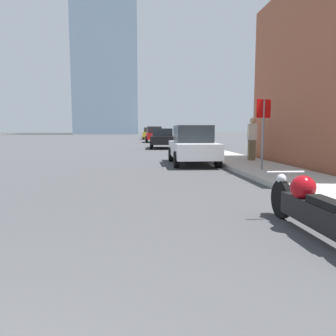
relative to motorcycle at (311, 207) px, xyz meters
The scene contains 10 objects.
sidewalk 36.70m from the motorcycle, 86.71° to the left, with size 2.24×240.00×0.15m.
distant_tower 107.98m from the motorcycle, 96.16° to the left, with size 19.07×19.07×57.65m.
motorcycle is the anchor object (origin of this frame).
parked_car_white 9.51m from the motorcycle, 90.08° to the left, with size 1.91×4.30×1.65m.
parked_car_black 21.45m from the motorcycle, 90.85° to the left, with size 2.14×4.55×1.55m.
parked_car_red 33.46m from the motorcycle, 90.49° to the left, with size 1.95×4.39×1.80m.
parked_car_yellow 45.17m from the motorcycle, 90.41° to the left, with size 2.18×4.44×1.77m.
parked_car_green 57.07m from the motorcycle, 90.01° to the left, with size 2.06×4.58×1.76m.
stop_sign 6.64m from the motorcycle, 74.21° to the left, with size 0.57×0.26×2.31m.
pedestrian 9.83m from the motorcycle, 74.80° to the left, with size 0.36×0.26×1.83m.
Camera 1 is at (1.29, -0.88, 1.48)m, focal length 35.00 mm.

